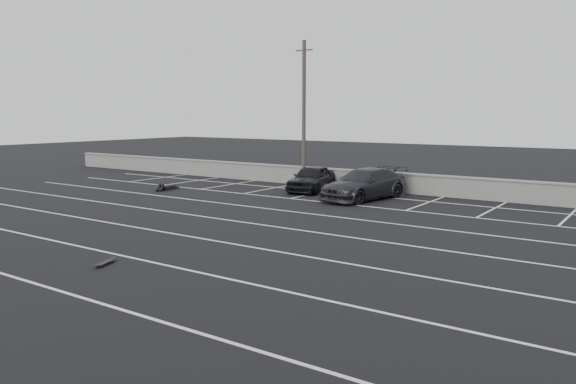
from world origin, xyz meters
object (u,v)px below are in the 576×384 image
Objects in this scene: car_left at (312,178)px; utility_pole at (304,114)px; trash_bin at (399,187)px; skateboard at (105,263)px; car_right at (364,184)px; person at (169,186)px.

utility_pole reaches higher than car_left.
car_left is at bearing -168.50° from trash_bin.
trash_bin is at bearing 66.77° from skateboard.
car_left is 4.74m from trash_bin.
car_left is 3.74m from car_right.
utility_pole is 3.63× the size of person.
trash_bin is at bearing 10.83° from person.
car_left is 5.50× the size of skateboard.
utility_pole reaches higher than trash_bin.
car_right is at bearing -118.18° from trash_bin.
skateboard is at bearing -74.81° from utility_pole.
trash_bin is (4.64, 0.94, -0.25)m from car_left.
car_left is 16.14m from skateboard.
trash_bin is at bearing 71.56° from car_right.
car_left is 1.82× the size of person.
utility_pole is (-5.00, 2.31, 3.38)m from car_right.
skateboard is (4.65, -17.14, -4.06)m from utility_pole.
utility_pole is 18.22m from skateboard.
utility_pole is 9.21× the size of trash_bin.
car_right reaches higher than car_left.
car_right reaches higher than trash_bin.
utility_pole is 7.07m from trash_bin.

